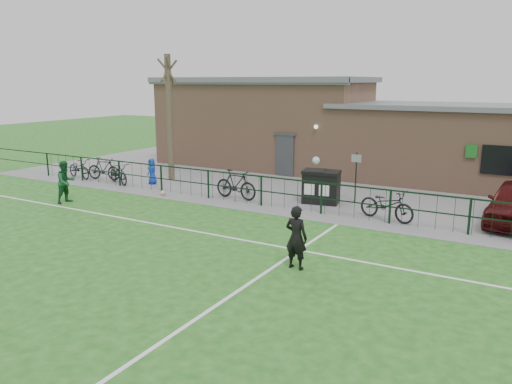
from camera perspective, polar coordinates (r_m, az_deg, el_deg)
The scene contains 20 objects.
ground at distance 12.36m, azimuth -11.87°, elevation -10.29°, with size 90.00×90.00×0.00m, color #1F5A1A.
paving_strip at distance 23.70m, azimuth 10.34°, elevation 0.82°, with size 34.00×13.00×0.02m, color slate.
pitch_line_touch at distance 18.56m, azimuth 4.33°, elevation -2.28°, with size 28.00×0.10×0.01m, color white.
pitch_line_mid at distance 15.36m, azimuth -1.87°, elevation -5.43°, with size 28.00×0.10×0.01m, color white.
pitch_line_perp at distance 11.22m, azimuth -4.03°, elevation -12.47°, with size 0.10×16.00×0.01m, color white.
perimeter_fence at distance 18.60m, azimuth 4.63°, elevation -0.37°, with size 28.00×0.10×1.20m, color black.
bare_tree at distance 24.65m, azimuth -9.86°, elevation 8.31°, with size 0.30×0.30×6.00m, color #483A2B.
wheelie_bin_left at distance 19.93m, azimuth 6.66°, elevation 0.55°, with size 0.81×0.92×1.22m, color black.
wheelie_bin_right at distance 19.80m, azimuth 8.29°, elevation 0.41°, with size 0.80×0.90×1.21m, color black.
sign_post at distance 20.17m, azimuth 11.34°, elevation 1.66°, with size 0.06×0.06×2.00m, color black.
bicycle_a at distance 26.31m, azimuth -19.56°, elevation 2.56°, with size 0.65×1.87×0.98m, color black.
bicycle_b at distance 25.48m, azimuth -17.00°, elevation 2.56°, with size 0.51×1.82×1.10m, color black.
bicycle_c at distance 24.29m, azimuth -15.42°, elevation 2.06°, with size 0.66×1.88×0.99m, color black.
bicycle_d at distance 20.38m, azimuth -2.31°, elevation 0.87°, with size 0.56×2.00×1.20m, color black.
bicycle_e at distance 17.85m, azimuth 14.71°, elevation -1.41°, with size 0.73×2.08×1.09m, color black.
spectator_child at distance 23.84m, azimuth -11.79°, elevation 2.34°, with size 0.60×0.39×1.22m, color #1238AF.
goalkeeper_kick at distance 12.90m, azimuth 4.68°, elevation -4.94°, with size 1.03×2.91×2.54m.
outfield_player at distance 21.18m, azimuth -20.90°, elevation 1.08°, with size 0.81×0.63×1.67m, color #175228.
ball_ground at distance 21.48m, azimuth -10.59°, elevation -0.12°, with size 0.23×0.23×0.23m, color silver.
clubhouse at distance 26.46m, azimuth 10.94°, elevation 6.85°, with size 24.25×5.40×4.96m.
Camera 1 is at (7.74, -8.40, 4.74)m, focal length 35.00 mm.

